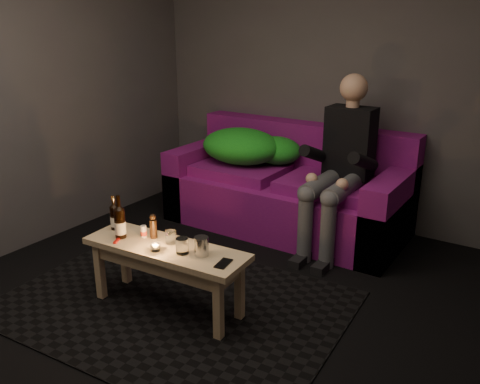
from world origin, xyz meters
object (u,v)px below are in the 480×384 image
object	(u,v)px
beer_bottle_a	(115,217)
steel_cup	(201,246)
sofa	(289,191)
person	(341,162)
coffee_table	(166,257)
beer_bottle_b	(120,222)

from	to	relation	value
beer_bottle_a	steel_cup	bearing A→B (deg)	-0.02
sofa	person	distance (m)	0.73
beer_bottle_a	coffee_table	bearing A→B (deg)	-2.63
sofa	coffee_table	xyz separation A→B (m)	(0.02, -1.76, 0.04)
beer_bottle_b	coffee_table	bearing A→B (deg)	9.83
coffee_table	steel_cup	bearing A→B (deg)	4.46
beer_bottle_b	steel_cup	size ratio (longest dim) A/B	2.45
coffee_table	beer_bottle_a	xyz separation A→B (m)	(-0.49, 0.02, 0.18)
sofa	steel_cup	xyz separation A→B (m)	(0.30, -1.74, 0.19)
steel_cup	coffee_table	bearing A→B (deg)	-175.54
person	beer_bottle_b	distance (m)	1.88
person	coffee_table	size ratio (longest dim) A/B	1.26
sofa	beer_bottle_a	size ratio (longest dim) A/B	8.81
sofa	coffee_table	size ratio (longest dim) A/B	1.88
person	steel_cup	distance (m)	1.60
sofa	beer_bottle_b	bearing A→B (deg)	-100.20
beer_bottle_a	sofa	bearing A→B (deg)	74.98
coffee_table	steel_cup	size ratio (longest dim) A/B	9.39
sofa	person	size ratio (longest dim) A/B	1.50
person	coffee_table	bearing A→B (deg)	-109.14
beer_bottle_b	person	bearing A→B (deg)	61.38
beer_bottle_a	beer_bottle_b	distance (m)	0.16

